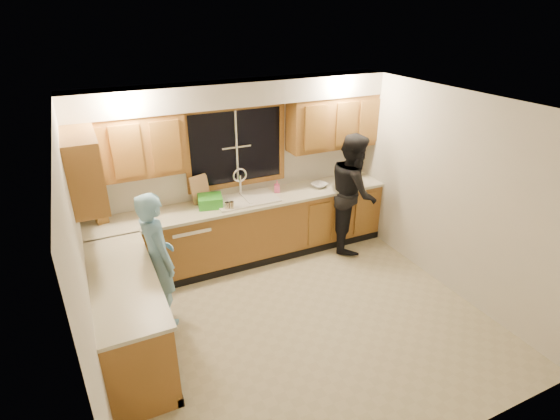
# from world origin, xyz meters

# --- Properties ---
(floor) EXTENTS (4.20, 4.20, 0.00)m
(floor) POSITION_xyz_m (0.00, 0.00, 0.00)
(floor) COLOR #B4AB8A
(floor) RESTS_ON ground
(ceiling) EXTENTS (4.20, 4.20, 0.00)m
(ceiling) POSITION_xyz_m (0.00, 0.00, 2.50)
(ceiling) COLOR silver
(wall_back) EXTENTS (4.20, 0.00, 4.20)m
(wall_back) POSITION_xyz_m (0.00, 1.90, 1.25)
(wall_back) COLOR silver
(wall_back) RESTS_ON ground
(wall_left) EXTENTS (0.00, 3.80, 3.80)m
(wall_left) POSITION_xyz_m (-2.10, 0.00, 1.25)
(wall_left) COLOR silver
(wall_left) RESTS_ON ground
(wall_right) EXTENTS (0.00, 3.80, 3.80)m
(wall_right) POSITION_xyz_m (2.10, 0.00, 1.25)
(wall_right) COLOR silver
(wall_right) RESTS_ON ground
(base_cabinets_back) EXTENTS (4.20, 0.60, 0.88)m
(base_cabinets_back) POSITION_xyz_m (0.00, 1.60, 0.44)
(base_cabinets_back) COLOR olive
(base_cabinets_back) RESTS_ON ground
(base_cabinets_left) EXTENTS (0.60, 1.90, 0.88)m
(base_cabinets_left) POSITION_xyz_m (-1.80, 0.35, 0.44)
(base_cabinets_left) COLOR olive
(base_cabinets_left) RESTS_ON ground
(countertop_back) EXTENTS (4.20, 0.63, 0.04)m
(countertop_back) POSITION_xyz_m (0.00, 1.58, 0.90)
(countertop_back) COLOR beige
(countertop_back) RESTS_ON base_cabinets_back
(countertop_left) EXTENTS (0.63, 1.90, 0.04)m
(countertop_left) POSITION_xyz_m (-1.79, 0.35, 0.90)
(countertop_left) COLOR beige
(countertop_left) RESTS_ON base_cabinets_left
(upper_cabinets_left) EXTENTS (1.35, 0.33, 0.75)m
(upper_cabinets_left) POSITION_xyz_m (-1.43, 1.73, 1.83)
(upper_cabinets_left) COLOR olive
(upper_cabinets_left) RESTS_ON wall_back
(upper_cabinets_right) EXTENTS (1.35, 0.33, 0.75)m
(upper_cabinets_right) POSITION_xyz_m (1.43, 1.73, 1.83)
(upper_cabinets_right) COLOR olive
(upper_cabinets_right) RESTS_ON wall_back
(upper_cabinets_return) EXTENTS (0.33, 0.90, 0.75)m
(upper_cabinets_return) POSITION_xyz_m (-1.94, 1.12, 1.83)
(upper_cabinets_return) COLOR olive
(upper_cabinets_return) RESTS_ON wall_left
(soffit) EXTENTS (4.20, 0.35, 0.30)m
(soffit) POSITION_xyz_m (0.00, 1.72, 2.35)
(soffit) COLOR beige
(soffit) RESTS_ON wall_back
(window_frame) EXTENTS (1.44, 0.03, 1.14)m
(window_frame) POSITION_xyz_m (0.00, 1.89, 1.60)
(window_frame) COLOR black
(window_frame) RESTS_ON wall_back
(sink) EXTENTS (0.86, 0.52, 0.57)m
(sink) POSITION_xyz_m (0.00, 1.60, 0.86)
(sink) COLOR white
(sink) RESTS_ON countertop_back
(dishwasher) EXTENTS (0.60, 0.56, 0.82)m
(dishwasher) POSITION_xyz_m (-0.85, 1.59, 0.41)
(dishwasher) COLOR white
(dishwasher) RESTS_ON floor
(stove) EXTENTS (0.58, 0.75, 0.90)m
(stove) POSITION_xyz_m (-1.80, -0.22, 0.45)
(stove) COLOR white
(stove) RESTS_ON floor
(man) EXTENTS (0.50, 0.65, 1.61)m
(man) POSITION_xyz_m (-1.38, 0.74, 0.80)
(man) COLOR #6FAAD2
(man) RESTS_ON floor
(woman) EXTENTS (0.98, 1.06, 1.75)m
(woman) POSITION_xyz_m (1.56, 1.29, 0.88)
(woman) COLOR black
(woman) RESTS_ON floor
(knife_block) EXTENTS (0.16, 0.14, 0.25)m
(knife_block) POSITION_xyz_m (-1.85, 1.72, 1.04)
(knife_block) COLOR olive
(knife_block) RESTS_ON countertop_back
(cutting_board) EXTENTS (0.30, 0.19, 0.37)m
(cutting_board) POSITION_xyz_m (-0.57, 1.82, 1.11)
(cutting_board) COLOR tan
(cutting_board) RESTS_ON countertop_back
(dish_crate) EXTENTS (0.37, 0.35, 0.15)m
(dish_crate) POSITION_xyz_m (-0.50, 1.62, 0.99)
(dish_crate) COLOR green
(dish_crate) RESTS_ON countertop_back
(soap_bottle) EXTENTS (0.10, 0.10, 0.17)m
(soap_bottle) POSITION_xyz_m (0.51, 1.68, 1.01)
(soap_bottle) COLOR #F75E98
(soap_bottle) RESTS_ON countertop_back
(bowl) EXTENTS (0.29, 0.29, 0.06)m
(bowl) POSITION_xyz_m (1.16, 1.59, 0.95)
(bowl) COLOR silver
(bowl) RESTS_ON countertop_back
(can_left) EXTENTS (0.07, 0.07, 0.12)m
(can_left) POSITION_xyz_m (-0.28, 1.38, 0.98)
(can_left) COLOR #C3B296
(can_left) RESTS_ON countertop_back
(can_right) EXTENTS (0.08, 0.08, 0.11)m
(can_right) POSITION_xyz_m (-0.34, 1.40, 0.98)
(can_right) COLOR #C3B296
(can_right) RESTS_ON countertop_back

